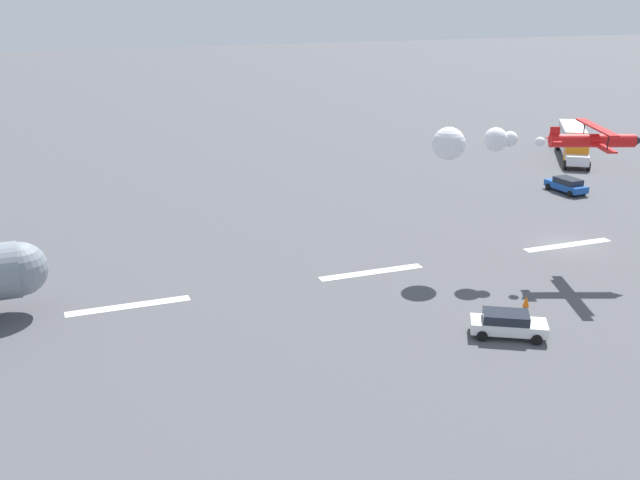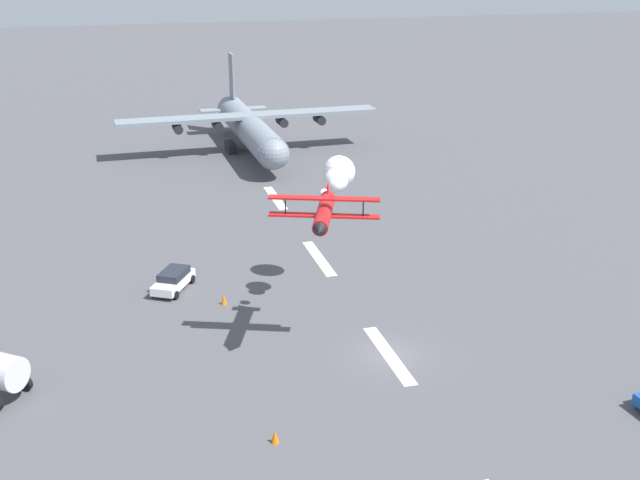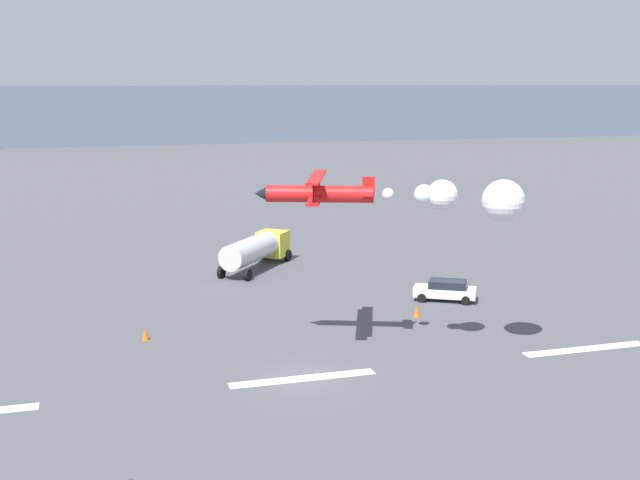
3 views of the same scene
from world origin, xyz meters
name	(u,v)px [view 2 (image 2 of 3)]	position (x,y,z in m)	size (l,w,h in m)	color
ground_plane	(389,355)	(0.00, 0.00, 0.00)	(440.00, 440.00, 0.00)	#4C4C51
runway_stripe_3	(389,355)	(0.00, 0.00, 0.01)	(8.00, 0.90, 0.01)	white
runway_stripe_4	(319,258)	(17.39, 0.00, 0.01)	(8.00, 0.90, 0.01)	white
runway_stripe_5	(275,198)	(34.79, 0.00, 0.01)	(8.00, 0.90, 0.01)	white
cargo_transport_plane	(251,129)	(53.21, -0.99, 3.19)	(27.87, 32.48, 10.81)	gray
stunt_biplane_red	(335,184)	(8.13, 1.38, 9.29)	(14.32, 8.34, 2.47)	red
airport_staff_sedan	(173,280)	(14.11, 12.41, 0.81)	(4.77, 3.76, 1.52)	white
traffic_cone_near	(275,437)	(-7.55, 9.16, 0.38)	(0.44, 0.44, 0.75)	orange
traffic_cone_far	(224,300)	(10.44, 9.11, 0.38)	(0.44, 0.44, 0.75)	orange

